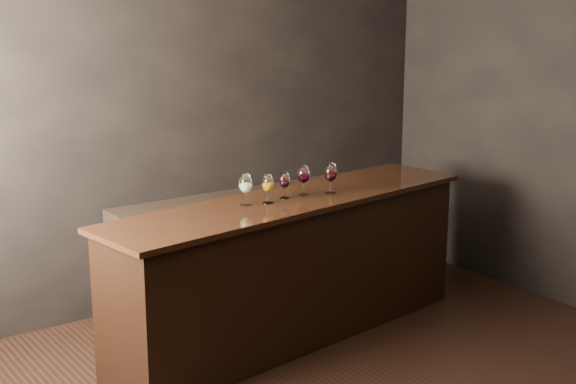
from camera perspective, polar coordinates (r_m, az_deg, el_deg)
room_shell at (r=4.33m, az=1.53°, el=6.02°), size 5.02×4.52×2.81m
bar_counter at (r=5.73m, az=0.30°, el=-5.64°), size 2.89×0.97×0.99m
bar_top at (r=5.58m, az=0.31°, el=-0.64°), size 2.99×1.05×0.04m
back_bar_shelf at (r=6.63m, az=-2.79°, el=-3.64°), size 2.35×0.40×0.85m
glass_white at (r=5.36m, az=-3.04°, el=0.53°), size 0.09×0.09×0.21m
glass_amber at (r=5.42m, az=-1.45°, el=0.56°), size 0.08×0.08×0.20m
glass_red_a at (r=5.56m, az=-0.26°, el=0.78°), size 0.08×0.08×0.18m
glass_red_b at (r=5.64m, az=1.10°, el=1.19°), size 0.09×0.09×0.21m
glass_red_c at (r=5.70m, az=3.05°, el=1.34°), size 0.09×0.09×0.22m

